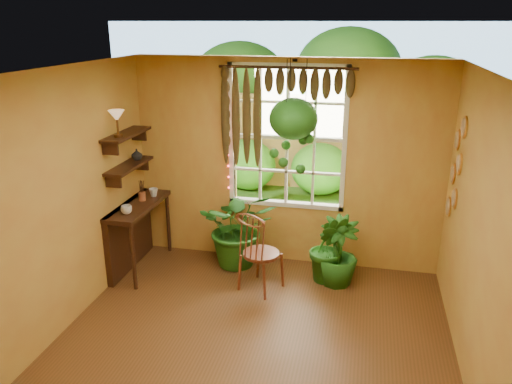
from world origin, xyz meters
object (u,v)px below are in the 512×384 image
potted_plant_mid (330,248)px  hanging_basket (293,125)px  windsor_chair (259,264)px  potted_plant_left (239,227)px  counter_ledge (132,228)px

potted_plant_mid → hanging_basket: bearing=155.3°
windsor_chair → potted_plant_left: windsor_chair is taller
counter_ledge → potted_plant_mid: size_ratio=1.32×
windsor_chair → potted_plant_left: 0.74m
counter_ledge → hanging_basket: 2.48m
counter_ledge → windsor_chair: (1.75, -0.22, -0.21)m
potted_plant_left → hanging_basket: bearing=2.9°
potted_plant_mid → hanging_basket: 1.58m
potted_plant_mid → hanging_basket: hanging_basket is taller
windsor_chair → potted_plant_mid: size_ratio=1.30×
potted_plant_left → hanging_basket: hanging_basket is taller
potted_plant_left → potted_plant_mid: (1.21, -0.21, -0.09)m
potted_plant_left → windsor_chair: bearing=-55.6°
potted_plant_left → potted_plant_mid: 1.23m
potted_plant_left → potted_plant_mid: bearing=-9.8°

